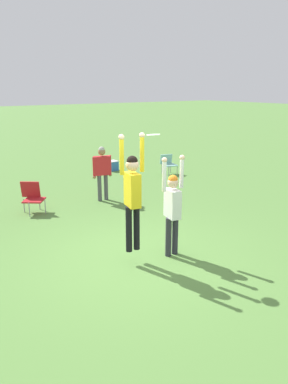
% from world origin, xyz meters
% --- Properties ---
extents(ground_plane, '(120.00, 120.00, 0.00)m').
position_xyz_m(ground_plane, '(0.00, 0.00, 0.00)').
color(ground_plane, '#56843D').
extents(person_jumping, '(0.54, 0.42, 2.24)m').
position_xyz_m(person_jumping, '(-0.18, -0.08, 1.46)').
color(person_jumping, black).
rests_on(person_jumping, ground_plane).
extents(person_defending, '(0.53, 0.41, 2.03)m').
position_xyz_m(person_defending, '(0.65, -0.24, 1.07)').
color(person_defending, '#2D2D38').
rests_on(person_defending, ground_plane).
extents(frisbee, '(0.25, 0.25, 0.04)m').
position_xyz_m(frisbee, '(0.20, -0.20, 2.46)').
color(frisbee, white).
extents(camping_chair_1, '(0.59, 0.63, 0.76)m').
position_xyz_m(camping_chair_1, '(5.08, 5.45, 0.44)').
color(camping_chair_1, gray).
rests_on(camping_chair_1, ground_plane).
extents(camping_chair_2, '(0.71, 0.79, 0.83)m').
position_xyz_m(camping_chair_2, '(-0.74, 3.98, 0.46)').
color(camping_chair_2, gray).
rests_on(camping_chair_2, ground_plane).
extents(person_spectator_near, '(0.63, 0.32, 1.61)m').
position_xyz_m(person_spectator_near, '(1.33, 3.85, 0.97)').
color(person_spectator_near, '#4C4C51').
rests_on(person_spectator_near, ground_plane).
extents(cooler_box, '(0.40, 0.40, 0.39)m').
position_xyz_m(cooler_box, '(3.63, 7.25, 0.20)').
color(cooler_box, '#336BB7').
rests_on(cooler_box, ground_plane).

